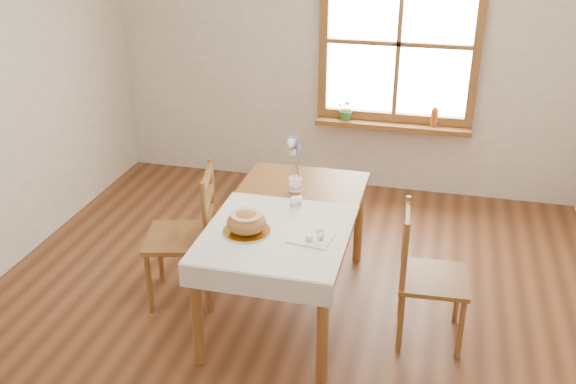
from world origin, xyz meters
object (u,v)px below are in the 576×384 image
chair_left (180,236)px  flower_vase (295,185)px  bread_plate (247,231)px  dining_table (288,223)px  chair_right (434,277)px

chair_left → flower_vase: size_ratio=9.96×
chair_left → bread_plate: 0.70m
dining_table → chair_right: bearing=-7.1°
chair_left → chair_right: 1.76m
chair_left → bread_plate: bearing=50.8°
dining_table → chair_right: chair_right is taller
chair_left → flower_vase: 0.89m
dining_table → bread_plate: 0.41m
dining_table → chair_right: (0.99, -0.12, -0.20)m
dining_table → bread_plate: bread_plate is taller
dining_table → chair_right: 1.02m
chair_left → bread_plate: size_ratio=3.47×
dining_table → flower_vase: (-0.03, 0.33, 0.14)m
chair_right → dining_table: bearing=79.6°
dining_table → flower_vase: bearing=95.0°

